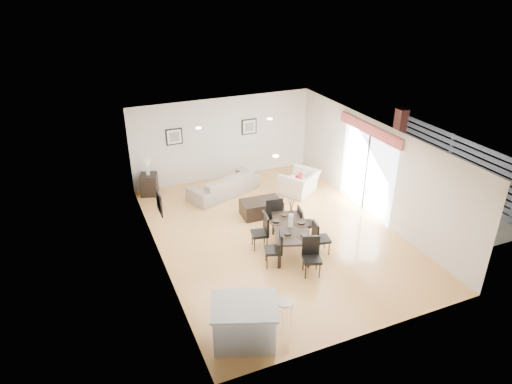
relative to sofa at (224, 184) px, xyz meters
name	(u,v)px	position (x,y,z in m)	size (l,w,h in m)	color
ground	(275,234)	(0.45, -2.77, -0.33)	(8.00, 8.00, 0.00)	tan
wall_back	(223,139)	(0.45, 1.23, 1.02)	(6.00, 0.04, 2.70)	silver
wall_front	(371,278)	(0.45, -6.77, 1.02)	(6.00, 0.04, 2.70)	silver
wall_left	(157,211)	(-2.55, -2.77, 1.02)	(0.04, 8.00, 2.70)	silver
wall_right	(374,170)	(3.45, -2.77, 1.02)	(0.04, 8.00, 2.70)	silver
ceiling	(277,137)	(0.45, -2.77, 2.37)	(6.00, 8.00, 0.02)	white
sofa	(224,184)	(0.00, 0.00, 0.00)	(2.26, 0.89, 0.66)	gray
armchair	(300,183)	(2.19, -0.85, 0.02)	(1.09, 0.96, 0.71)	beige
courtyard_plant_a	(454,191)	(6.18, -3.16, 0.03)	(0.65, 0.56, 0.72)	#3C622A
courtyard_plant_b	(425,173)	(6.35, -1.73, -0.02)	(0.34, 0.34, 0.61)	#3C622A
dining_table	(290,229)	(0.48, -3.59, 0.28)	(1.32, 1.80, 0.67)	black
dining_chair_wnear	(277,247)	(-0.10, -4.02, 0.17)	(0.51, 0.51, 0.89)	black
dining_chair_wfar	(263,230)	(-0.10, -3.20, 0.17)	(0.47, 0.47, 0.89)	black
dining_chair_enear	(319,236)	(1.05, -3.98, 0.16)	(0.45, 0.45, 0.87)	black
dining_chair_efar	(303,221)	(1.05, -3.17, 0.15)	(0.47, 0.47, 0.86)	black
dining_chair_head	(311,253)	(0.50, -4.59, 0.18)	(0.52, 0.52, 0.91)	black
dining_chair_foot	(273,212)	(0.46, -2.60, 0.24)	(0.52, 0.52, 1.01)	black
vase	(291,217)	(0.48, -3.59, 0.62)	(0.87, 1.36, 0.72)	white
coffee_table	(261,208)	(0.54, -1.66, -0.11)	(1.12, 0.67, 0.45)	black
side_table	(149,184)	(-2.12, 0.89, 0.00)	(0.50, 0.50, 0.67)	black
table_lamp	(147,165)	(-2.12, 0.89, 0.66)	(0.26, 0.26, 0.49)	white
cushion	(298,178)	(2.09, -0.95, 0.23)	(0.30, 0.10, 0.30)	#A4151A
kitchen_island	(244,322)	(-1.70, -6.00, 0.10)	(1.47, 1.31, 0.85)	silver
bar_stool	(285,306)	(-0.86, -6.00, 0.21)	(0.29, 0.29, 0.63)	silver
framed_print_back_left	(174,137)	(-1.15, 1.20, 1.32)	(0.52, 0.04, 0.52)	black
framed_print_back_right	(249,127)	(1.35, 1.20, 1.32)	(0.52, 0.04, 0.52)	black
framed_print_left_wall	(159,203)	(-2.52, -2.97, 1.32)	(0.04, 0.52, 0.52)	black
sliding_door	(368,156)	(3.41, -2.47, 1.33)	(0.12, 2.70, 2.57)	white
courtyard	(439,156)	(6.61, -1.90, 0.59)	(6.00, 6.00, 2.00)	gray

